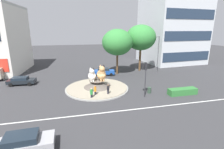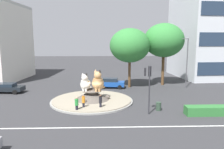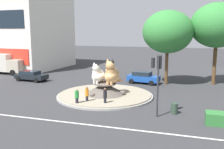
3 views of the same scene
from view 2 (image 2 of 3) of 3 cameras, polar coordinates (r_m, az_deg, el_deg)
The scene contains 17 objects.
ground_plane at distance 27.20m, azimuth -5.26°, elevation -7.04°, with size 160.00×160.00×0.00m, color #333335.
lane_centreline at distance 19.51m, azimuth -6.69°, elevation -13.59°, with size 112.00×0.20×0.01m, color silver.
roundabout_island at distance 27.10m, azimuth -5.28°, elevation -6.10°, with size 10.05×10.05×1.44m.
cat_statue_white at distance 26.72m, azimuth -6.97°, elevation -2.40°, with size 1.51×2.25×2.23m.
cat_statue_calico at distance 26.57m, azimuth -3.68°, elevation -2.08°, with size 1.67×2.62×2.64m.
traffic_light_mast at distance 22.16m, azimuth 9.56°, elevation -1.19°, with size 0.79×0.45×4.94m.
office_tower at distance 50.50m, azimuth 25.86°, elevation 16.98°, with size 15.84×15.02×30.64m.
clipped_hedge_strip at distance 24.26m, azimuth 23.48°, elevation -8.63°, with size 4.31×1.20×0.90m, color #2D7033.
broadleaf_tree_behind_island at distance 37.35m, azimuth 13.40°, elevation 8.66°, with size 6.57×6.57×10.27m.
second_tree_near_tower at distance 34.56m, azimuth 4.66°, elevation 7.55°, with size 6.29×6.29×9.35m.
streetlight_arm at distance 35.95m, azimuth 18.63°, elevation 3.75°, with size 2.26×0.77×7.82m.
pedestrian_orange_shirt at distance 23.97m, azimuth -7.45°, elevation -7.04°, with size 0.34×0.34×1.69m.
pedestrian_black_shirt at distance 23.78m, azimuth -3.03°, elevation -7.09°, with size 0.33×0.33×1.70m.
pedestrian_green_shirt at distance 23.22m, azimuth -9.21°, elevation -7.70°, with size 0.37×0.37×1.65m.
hatchback_near_shophouse at distance 34.58m, azimuth -0.19°, elevation -2.18°, with size 4.29×2.45×1.56m.
parked_car_right at distance 34.75m, azimuth -25.66°, elevation -3.13°, with size 4.57×2.30×1.38m.
litter_bin at distance 24.20m, azimuth 12.05°, elevation -8.12°, with size 0.56×0.56×0.90m.
Camera 2 is at (1.62, -26.12, 7.43)m, focal length 35.01 mm.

